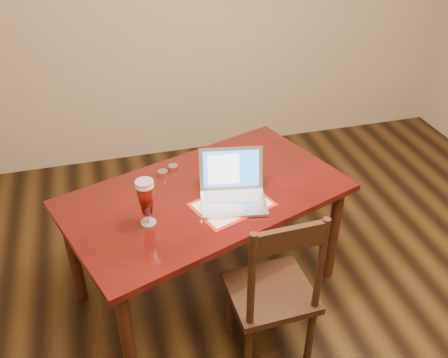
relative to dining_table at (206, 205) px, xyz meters
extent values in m
plane|color=black|center=(0.53, -0.70, -0.67)|extent=(5.00, 5.00, 0.00)
cube|color=tan|center=(0.53, 1.80, 0.68)|extent=(4.50, 0.01, 2.70)
cube|color=#4E0A0A|center=(0.00, 0.01, 0.06)|extent=(1.81, 1.38, 0.04)
cylinder|color=#37170D|center=(-0.55, -0.58, -0.31)|extent=(0.07, 0.07, 0.71)
cylinder|color=#37170D|center=(0.81, -0.10, -0.31)|extent=(0.07, 0.07, 0.71)
cylinder|color=#37170D|center=(-0.80, 0.12, -0.31)|extent=(0.07, 0.07, 0.71)
cylinder|color=#37170D|center=(0.56, 0.60, -0.31)|extent=(0.07, 0.07, 0.71)
cube|color=#B01810|center=(0.12, -0.14, 0.08)|extent=(0.50, 0.42, 0.00)
cube|color=silver|center=(0.12, -0.14, 0.08)|extent=(0.45, 0.37, 0.00)
cube|color=#B8B7BC|center=(0.13, -0.15, 0.09)|extent=(0.40, 0.31, 0.02)
cube|color=silver|center=(0.14, -0.10, 0.10)|extent=(0.31, 0.16, 0.00)
cube|color=silver|center=(0.11, -0.22, 0.10)|extent=(0.10, 0.08, 0.00)
cube|color=#B8B7BC|center=(0.15, 0.01, 0.22)|extent=(0.37, 0.14, 0.24)
cube|color=blue|center=(0.15, 0.00, 0.22)|extent=(0.32, 0.11, 0.20)
cube|color=white|center=(0.11, 0.01, 0.22)|extent=(0.19, 0.08, 0.17)
cylinder|color=silver|center=(-0.35, -0.18, 0.09)|extent=(0.08, 0.08, 0.01)
cylinder|color=silver|center=(-0.35, -0.18, 0.12)|extent=(0.01, 0.01, 0.06)
cylinder|color=white|center=(-0.35, -0.18, 0.33)|extent=(0.09, 0.09, 0.02)
cylinder|color=silver|center=(-0.35, -0.18, 0.34)|extent=(0.09, 0.09, 0.01)
cylinder|color=silver|center=(-0.21, 0.24, 0.10)|extent=(0.06, 0.06, 0.04)
cylinder|color=silver|center=(-0.13, 0.28, 0.10)|extent=(0.06, 0.06, 0.04)
cube|color=black|center=(0.22, -0.55, -0.22)|extent=(0.45, 0.43, 0.04)
cylinder|color=black|center=(0.05, -0.72, -0.46)|extent=(0.04, 0.04, 0.42)
cylinder|color=black|center=(0.40, -0.71, -0.46)|extent=(0.04, 0.04, 0.42)
cylinder|color=black|center=(0.04, -0.39, -0.46)|extent=(0.04, 0.04, 0.42)
cylinder|color=black|center=(0.39, -0.38, -0.46)|extent=(0.04, 0.04, 0.42)
cylinder|color=black|center=(0.05, -0.72, 0.08)|extent=(0.04, 0.04, 0.56)
cylinder|color=black|center=(0.40, -0.71, 0.08)|extent=(0.04, 0.04, 0.56)
cube|color=black|center=(0.22, -0.71, 0.28)|extent=(0.35, 0.04, 0.12)
camera|label=1|loc=(-0.51, -2.28, 1.75)|focal=40.00mm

